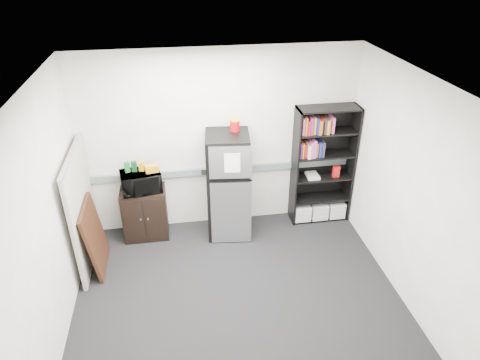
{
  "coord_description": "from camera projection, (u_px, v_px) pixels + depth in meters",
  "views": [
    {
      "loc": [
        -0.61,
        -3.86,
        3.9
      ],
      "look_at": [
        0.16,
        0.9,
        1.17
      ],
      "focal_mm": 32.0,
      "sensor_mm": 36.0,
      "label": 1
    }
  ],
  "objects": [
    {
      "name": "cubicle_partition",
      "position": [
        82.0,
        210.0,
        5.59
      ],
      "size": [
        0.06,
        1.3,
        1.62
      ],
      "color": "#A8A195",
      "rests_on": "floor"
    },
    {
      "name": "wall_left",
      "position": [
        46.0,
        224.0,
        4.38
      ],
      "size": [
        0.02,
        3.5,
        2.7
      ],
      "primitive_type": "cube",
      "color": "silver",
      "rests_on": "floor"
    },
    {
      "name": "framed_poster",
      "position": [
        95.0,
        237.0,
        5.62
      ],
      "size": [
        0.17,
        0.75,
        0.97
      ],
      "rotation": [
        0.0,
        -0.13,
        0.0
      ],
      "color": "black",
      "rests_on": "floor"
    },
    {
      "name": "bookshelf",
      "position": [
        323.0,
        166.0,
        6.43
      ],
      "size": [
        0.9,
        0.34,
        1.85
      ],
      "color": "black",
      "rests_on": "floor"
    },
    {
      "name": "ceiling",
      "position": [
        238.0,
        86.0,
        3.99
      ],
      "size": [
        4.0,
        3.5,
        0.02
      ],
      "primitive_type": "cube",
      "color": "white",
      "rests_on": "wall_back"
    },
    {
      "name": "wall_back",
      "position": [
        220.0,
        142.0,
        6.16
      ],
      "size": [
        4.0,
        0.02,
        2.7
      ],
      "primitive_type": "cube",
      "color": "silver",
      "rests_on": "floor"
    },
    {
      "name": "microwave",
      "position": [
        141.0,
        181.0,
        5.98
      ],
      "size": [
        0.6,
        0.46,
        0.3
      ],
      "primitive_type": "imported",
      "rotation": [
        0.0,
        0.0,
        0.18
      ],
      "color": "black",
      "rests_on": "cabinet"
    },
    {
      "name": "wall_right",
      "position": [
        409.0,
        192.0,
        4.94
      ],
      "size": [
        0.02,
        3.5,
        2.7
      ],
      "primitive_type": "cube",
      "color": "silver",
      "rests_on": "floor"
    },
    {
      "name": "snack_box_a",
      "position": [
        127.0,
        167.0,
        5.87
      ],
      "size": [
        0.08,
        0.07,
        0.15
      ],
      "primitive_type": "cube",
      "rotation": [
        0.0,
        0.0,
        0.35
      ],
      "color": "#1A5B23",
      "rests_on": "microwave"
    },
    {
      "name": "cabinet",
      "position": [
        145.0,
        213.0,
        6.26
      ],
      "size": [
        0.63,
        0.43,
        0.79
      ],
      "color": "black",
      "rests_on": "floor"
    },
    {
      "name": "snack_box_c",
      "position": [
        142.0,
        166.0,
        5.9
      ],
      "size": [
        0.08,
        0.07,
        0.14
      ],
      "primitive_type": "cube",
      "rotation": [
        0.0,
        0.0,
        -0.27
      ],
      "color": "gold",
      "rests_on": "microwave"
    },
    {
      "name": "refrigerator",
      "position": [
        228.0,
        186.0,
        6.16
      ],
      "size": [
        0.66,
        0.69,
        1.59
      ],
      "rotation": [
        0.0,
        0.0,
        -0.11
      ],
      "color": "black",
      "rests_on": "floor"
    },
    {
      "name": "floor",
      "position": [
        239.0,
        298.0,
        5.32
      ],
      "size": [
        4.0,
        4.0,
        0.0
      ],
      "primitive_type": "plane",
      "color": "black",
      "rests_on": "ground"
    },
    {
      "name": "snack_box_b",
      "position": [
        134.0,
        167.0,
        5.89
      ],
      "size": [
        0.07,
        0.06,
        0.15
      ],
      "primitive_type": "cube",
      "rotation": [
        0.0,
        0.0,
        -0.09
      ],
      "color": "#0B331D",
      "rests_on": "microwave"
    },
    {
      "name": "electrical_raceway",
      "position": [
        221.0,
        170.0,
        6.36
      ],
      "size": [
        3.92,
        0.05,
        0.1
      ],
      "primitive_type": "cube",
      "color": "slate",
      "rests_on": "wall_back"
    },
    {
      "name": "wall_note",
      "position": [
        195.0,
        130.0,
        6.01
      ],
      "size": [
        0.14,
        0.0,
        0.1
      ],
      "primitive_type": "cube",
      "color": "white",
      "rests_on": "wall_back"
    },
    {
      "name": "coffee_can",
      "position": [
        235.0,
        124.0,
        5.85
      ],
      "size": [
        0.14,
        0.14,
        0.19
      ],
      "color": "#B20810",
      "rests_on": "refrigerator"
    },
    {
      "name": "snack_bag",
      "position": [
        152.0,
        168.0,
        5.89
      ],
      "size": [
        0.19,
        0.13,
        0.1
      ],
      "primitive_type": "cube",
      "rotation": [
        0.0,
        0.0,
        0.16
      ],
      "color": "orange",
      "rests_on": "microwave"
    }
  ]
}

